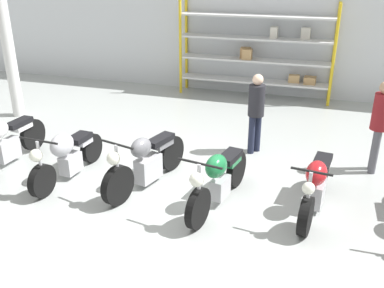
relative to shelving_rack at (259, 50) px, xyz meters
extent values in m
plane|color=#9EA3A0|center=(-0.24, -5.82, -1.32)|extent=(30.00, 30.00, 0.00)
cube|color=silver|center=(-0.24, 0.36, 0.48)|extent=(30.00, 0.08, 3.60)
cylinder|color=gold|center=(-2.19, -0.28, 0.00)|extent=(0.08, 0.08, 2.63)
cylinder|color=gold|center=(1.99, -0.28, 0.00)|extent=(0.08, 0.08, 2.63)
cylinder|color=gold|center=(-2.19, 0.27, 0.00)|extent=(0.08, 0.08, 2.63)
cylinder|color=gold|center=(1.99, 0.27, 0.00)|extent=(0.08, 0.08, 2.63)
cube|color=silver|center=(-0.10, -0.01, -0.87)|extent=(4.18, 0.55, 0.05)
cube|color=silver|center=(-0.10, -0.01, -0.27)|extent=(4.18, 0.55, 0.05)
cube|color=silver|center=(-0.10, -0.01, 0.32)|extent=(4.18, 0.55, 0.05)
cube|color=silver|center=(-0.10, -0.01, 0.92)|extent=(4.18, 0.55, 0.05)
cube|color=#A87F51|center=(-0.37, 0.05, -0.10)|extent=(0.28, 0.25, 0.30)
cube|color=silver|center=(1.21, 0.15, 0.49)|extent=(0.25, 0.21, 0.29)
cube|color=tan|center=(1.02, 0.08, -0.74)|extent=(0.31, 0.22, 0.21)
cube|color=tan|center=(-0.30, -0.09, -0.11)|extent=(0.26, 0.22, 0.28)
cube|color=silver|center=(0.38, 0.06, 0.49)|extent=(0.19, 0.30, 0.29)
cube|color=tan|center=(1.45, 0.05, -0.75)|extent=(0.33, 0.32, 0.19)
cylinder|color=silver|center=(-5.45, -3.40, 0.48)|extent=(0.28, 0.28, 3.60)
cylinder|color=black|center=(-3.75, -5.10, -0.99)|extent=(0.14, 0.66, 0.65)
cube|color=#ADADB2|center=(-3.79, -5.81, -1.02)|extent=(0.21, 0.49, 0.40)
cube|color=black|center=(-3.77, -5.43, -0.62)|extent=(0.26, 0.59, 0.10)
cube|color=silver|center=(-3.77, -5.37, -0.71)|extent=(0.22, 0.42, 0.12)
cylinder|color=black|center=(-2.43, -6.68, -1.03)|extent=(0.17, 0.57, 0.56)
cylinder|color=black|center=(-2.33, -5.25, -1.03)|extent=(0.17, 0.57, 0.56)
cube|color=#ADADB2|center=(-2.37, -5.92, -1.06)|extent=(0.26, 0.43, 0.34)
ellipsoid|color=#B7B7BF|center=(-2.38, -6.09, -0.63)|extent=(0.37, 0.52, 0.39)
cube|color=black|center=(-2.35, -5.59, -0.69)|extent=(0.31, 0.48, 0.10)
cube|color=#B7B7BF|center=(-2.34, -5.50, -0.78)|extent=(0.26, 0.34, 0.12)
cylinder|color=#ADADB2|center=(-2.42, -6.66, -0.68)|extent=(0.05, 0.05, 0.70)
sphere|color=silver|center=(-2.43, -6.73, -0.55)|extent=(0.21, 0.21, 0.21)
cylinder|color=black|center=(-2.42, -6.63, -0.34)|extent=(0.74, 0.09, 0.04)
cylinder|color=black|center=(-1.13, -6.53, -0.99)|extent=(0.30, 0.67, 0.66)
cylinder|color=black|center=(-0.75, -5.11, -0.99)|extent=(0.30, 0.67, 0.66)
cube|color=#ADADB2|center=(-0.93, -5.77, -1.02)|extent=(0.36, 0.56, 0.43)
ellipsoid|color=slate|center=(-0.97, -5.93, -0.56)|extent=(0.38, 0.49, 0.33)
cube|color=black|center=(-0.83, -5.42, -0.61)|extent=(0.38, 0.64, 0.10)
cube|color=slate|center=(-0.81, -5.36, -0.70)|extent=(0.30, 0.45, 0.12)
cylinder|color=#ADADB2|center=(-1.13, -6.51, -0.64)|extent=(0.06, 0.06, 0.69)
sphere|color=silver|center=(-1.15, -6.57, -0.50)|extent=(0.21, 0.21, 0.21)
cylinder|color=black|center=(-1.12, -6.48, -0.30)|extent=(0.62, 0.20, 0.04)
cylinder|color=black|center=(0.27, -6.78, -1.00)|extent=(0.23, 0.63, 0.62)
cylinder|color=black|center=(0.54, -5.37, -1.00)|extent=(0.23, 0.63, 0.62)
cube|color=#ADADB2|center=(0.41, -6.03, -1.03)|extent=(0.28, 0.42, 0.33)
ellipsoid|color=#196B38|center=(0.38, -6.19, -0.58)|extent=(0.38, 0.51, 0.36)
cube|color=black|center=(0.48, -5.68, -0.64)|extent=(0.35, 0.58, 0.10)
cube|color=#196B38|center=(0.49, -5.62, -0.73)|extent=(0.28, 0.42, 0.12)
cylinder|color=#ADADB2|center=(0.27, -6.76, -0.66)|extent=(0.06, 0.06, 0.70)
sphere|color=silver|center=(0.26, -6.83, -0.51)|extent=(0.21, 0.21, 0.21)
cylinder|color=black|center=(0.28, -6.73, -0.31)|extent=(0.68, 0.16, 0.04)
cylinder|color=black|center=(1.77, -6.49, -1.03)|extent=(0.21, 0.59, 0.58)
cylinder|color=black|center=(1.96, -5.06, -1.03)|extent=(0.21, 0.59, 0.58)
cube|color=#ADADB2|center=(1.87, -5.73, -1.06)|extent=(0.31, 0.49, 0.38)
ellipsoid|color=#B2191E|center=(1.85, -5.90, -0.63)|extent=(0.37, 0.50, 0.36)
cube|color=black|center=(1.92, -5.35, -0.68)|extent=(0.33, 0.62, 0.10)
cube|color=#B2191E|center=(1.93, -5.31, -0.77)|extent=(0.27, 0.44, 0.12)
cylinder|color=#ADADB2|center=(1.77, -6.47, -0.69)|extent=(0.06, 0.06, 0.68)
sphere|color=silver|center=(1.76, -6.54, -0.55)|extent=(0.18, 0.18, 0.18)
cylinder|color=black|center=(1.78, -6.44, -0.35)|extent=(0.57, 0.11, 0.04)
cylinder|color=#595960|center=(2.84, -3.99, -0.90)|extent=(0.13, 0.13, 0.83)
cylinder|color=#595960|center=(2.83, -4.17, -0.90)|extent=(0.13, 0.13, 0.83)
cylinder|color=maroon|center=(2.84, -4.08, -0.16)|extent=(0.34, 0.34, 0.66)
cylinder|color=#1E2338|center=(0.64, -3.80, -0.92)|extent=(0.13, 0.13, 0.78)
cylinder|color=#1E2338|center=(0.55, -3.95, -0.92)|extent=(0.13, 0.13, 0.78)
cylinder|color=#232328|center=(0.60, -3.88, -0.22)|extent=(0.44, 0.44, 0.62)
sphere|color=beige|center=(0.60, -3.88, 0.19)|extent=(0.21, 0.21, 0.21)
camera|label=1|loc=(1.76, -11.87, 2.30)|focal=40.00mm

